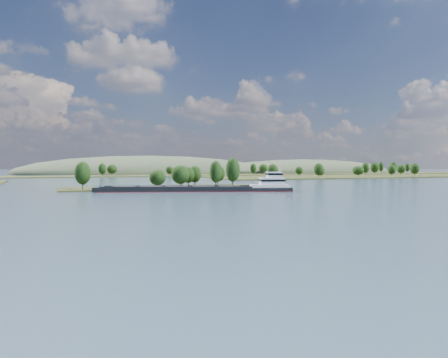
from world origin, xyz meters
name	(u,v)px	position (x,y,z in m)	size (l,w,h in m)	color
ground	(204,197)	(0.00, 120.00, 0.00)	(1800.00, 1800.00, 0.00)	#34495A
tree_island	(180,179)	(7.37, 179.08, 4.23)	(100.00, 31.11, 15.79)	#2B3316
right_bank	(375,175)	(231.91, 299.70, 1.03)	(320.00, 90.00, 14.93)	#2B3316
back_shoreline	(119,176)	(8.02, 399.79, 0.66)	(900.00, 60.00, 15.43)	#2B3316
hill_east	(304,173)	(260.00, 470.00, 0.00)	(260.00, 140.00, 36.00)	#3B4731
hill_west	(150,174)	(60.00, 500.00, 0.00)	(320.00, 160.00, 44.00)	#3B4731
cargo_barge	(208,188)	(11.67, 148.53, 1.46)	(84.59, 35.66, 11.58)	black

